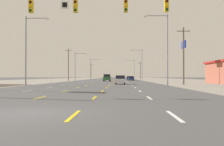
# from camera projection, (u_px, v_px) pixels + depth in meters

# --- Properties ---
(ground_plane) EXTENTS (572.00, 572.00, 0.00)m
(ground_plane) POSITION_uv_depth(u_px,v_px,m) (108.00, 81.00, 75.50)
(ground_plane) COLOR #4C4C4F
(lot_apron_left) EXTENTS (28.00, 440.00, 0.01)m
(lot_apron_left) POSITION_uv_depth(u_px,v_px,m) (25.00, 81.00, 76.22)
(lot_apron_left) COLOR gray
(lot_apron_left) RESTS_ON ground
(lot_apron_right) EXTENTS (28.00, 440.00, 0.01)m
(lot_apron_right) POSITION_uv_depth(u_px,v_px,m) (193.00, 81.00, 74.77)
(lot_apron_right) COLOR gray
(lot_apron_right) RESTS_ON ground
(lane_markings) EXTENTS (10.64, 227.60, 0.01)m
(lane_markings) POSITION_uv_depth(u_px,v_px,m) (112.00, 79.00, 113.98)
(lane_markings) COLOR white
(lane_markings) RESTS_ON ground
(signal_span_wire) EXTENTS (25.40, 0.53, 8.62)m
(signal_span_wire) POSITION_uv_depth(u_px,v_px,m) (74.00, 27.00, 18.94)
(signal_span_wire) COLOR brown
(signal_span_wire) RESTS_ON ground
(hatchback_inner_right_nearest) EXTENTS (1.72, 3.90, 1.54)m
(hatchback_inner_right_nearest) POSITION_uv_depth(u_px,v_px,m) (120.00, 80.00, 45.24)
(hatchback_inner_right_nearest) COLOR silver
(hatchback_inner_right_nearest) RESTS_ON ground
(suv_center_turn_near) EXTENTS (1.98, 4.90, 1.98)m
(suv_center_turn_near) POSITION_uv_depth(u_px,v_px,m) (107.00, 78.00, 73.04)
(suv_center_turn_near) COLOR #235B2D
(suv_center_turn_near) RESTS_ON ground
(sedan_far_right_mid) EXTENTS (1.80, 4.50, 1.46)m
(sedan_far_right_mid) POSITION_uv_depth(u_px,v_px,m) (131.00, 78.00, 85.50)
(sedan_far_right_mid) COLOR navy
(sedan_far_right_mid) RESTS_ON ground
(sedan_far_right_midfar) EXTENTS (1.80, 4.50, 1.46)m
(sedan_far_right_midfar) POSITION_uv_depth(u_px,v_px,m) (129.00, 78.00, 95.22)
(sedan_far_right_midfar) COLOR navy
(sedan_far_right_midfar) RESTS_ON ground
(pole_sign_right_row_1) EXTENTS (0.24, 2.63, 8.05)m
(pole_sign_right_row_1) POSITION_uv_depth(u_px,v_px,m) (184.00, 50.00, 48.56)
(pole_sign_right_row_1) COLOR gray
(pole_sign_right_row_1) RESTS_ON ground
(streetlight_left_row_0) EXTENTS (3.48, 0.26, 10.03)m
(streetlight_left_row_0) POSITION_uv_depth(u_px,v_px,m) (28.00, 46.00, 37.11)
(streetlight_left_row_0) COLOR gray
(streetlight_left_row_0) RESTS_ON ground
(streetlight_right_row_0) EXTENTS (3.45, 0.26, 10.27)m
(streetlight_right_row_0) POSITION_uv_depth(u_px,v_px,m) (165.00, 45.00, 36.53)
(streetlight_right_row_0) COLOR gray
(streetlight_right_row_0) RESTS_ON ground
(streetlight_left_row_1) EXTENTS (3.68, 0.26, 8.60)m
(streetlight_left_row_1) POSITION_uv_depth(u_px,v_px,m) (76.00, 64.00, 78.17)
(streetlight_left_row_1) COLOR gray
(streetlight_left_row_1) RESTS_ON ground
(streetlight_right_row_1) EXTENTS (3.65, 0.26, 9.54)m
(streetlight_right_row_1) POSITION_uv_depth(u_px,v_px,m) (141.00, 63.00, 77.61)
(streetlight_right_row_1) COLOR gray
(streetlight_right_row_1) RESTS_ON ground
(streetlight_left_row_2) EXTENTS (4.65, 0.26, 9.47)m
(streetlight_left_row_2) POSITION_uv_depth(u_px,v_px,m) (91.00, 67.00, 119.26)
(streetlight_left_row_2) COLOR gray
(streetlight_left_row_2) RESTS_ON ground
(streetlight_right_row_2) EXTENTS (4.32, 0.26, 8.98)m
(streetlight_right_row_2) POSITION_uv_depth(u_px,v_px,m) (133.00, 68.00, 118.69)
(streetlight_right_row_2) COLOR gray
(streetlight_right_row_2) RESTS_ON ground
(utility_pole_right_row_0) EXTENTS (2.20, 0.26, 9.52)m
(utility_pole_right_row_0) POSITION_uv_depth(u_px,v_px,m) (184.00, 55.00, 42.82)
(utility_pole_right_row_0) COLOR brown
(utility_pole_right_row_0) RESTS_ON ground
(utility_pole_left_row_1) EXTENTS (2.20, 0.26, 10.38)m
(utility_pole_left_row_1) POSITION_uv_depth(u_px,v_px,m) (68.00, 64.00, 83.21)
(utility_pole_left_row_1) COLOR brown
(utility_pole_left_row_1) RESTS_ON ground
(utility_pole_right_row_2) EXTENTS (2.20, 0.26, 8.40)m
(utility_pole_right_row_2) POSITION_uv_depth(u_px,v_px,m) (140.00, 70.00, 122.07)
(utility_pole_right_row_2) COLOR brown
(utility_pole_right_row_2) RESTS_ON ground
(utility_pole_left_row_3) EXTENTS (2.20, 0.26, 9.33)m
(utility_pole_left_row_3) POSITION_uv_depth(u_px,v_px,m) (91.00, 71.00, 158.29)
(utility_pole_left_row_3) COLOR brown
(utility_pole_left_row_3) RESTS_ON ground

